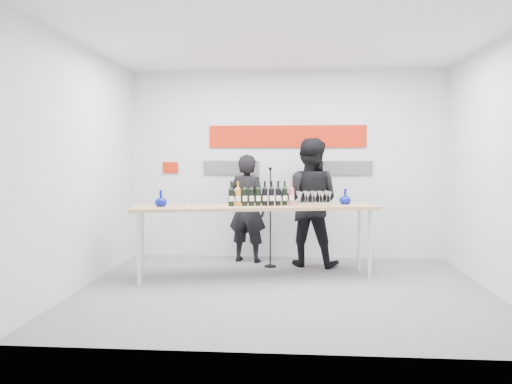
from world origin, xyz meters
TOP-DOWN VIEW (x-y plane):
  - ground at (0.00, 0.00)m, footprint 5.00×5.00m
  - back_wall at (0.00, 2.00)m, footprint 5.00×0.04m
  - signage at (-0.06, 1.97)m, footprint 3.38×0.02m
  - tasting_table at (-0.40, 0.59)m, footprint 3.31×1.27m
  - wine_bottles at (-0.32, 0.59)m, footprint 0.88×0.25m
  - decanter_left at (-1.63, 0.39)m, footprint 0.16×0.16m
  - decanter_right at (0.82, 0.87)m, footprint 0.16×0.16m
  - glasses_left at (-1.24, 0.42)m, footprint 0.29×0.26m
  - glasses_right at (0.38, 0.74)m, footprint 0.49×0.30m
  - presenter_left at (-0.61, 1.59)m, footprint 0.68×0.53m
  - presenter_right at (0.34, 1.42)m, footprint 1.06×0.91m
  - mic_stand at (-0.23, 1.26)m, footprint 0.17×0.17m

SIDE VIEW (x-z plane):
  - ground at x=0.00m, z-range 0.00..0.00m
  - mic_stand at x=-0.23m, z-range -0.29..1.19m
  - presenter_left at x=-0.61m, z-range 0.00..1.66m
  - tasting_table at x=-0.40m, z-range 0.41..1.39m
  - presenter_right at x=0.34m, z-range 0.00..1.90m
  - glasses_right at x=0.38m, z-range 0.97..1.16m
  - glasses_left at x=-1.24m, z-range 0.97..1.16m
  - decanter_left at x=-1.63m, z-range 0.97..1.19m
  - decanter_right at x=0.82m, z-range 0.97..1.19m
  - wine_bottles at x=-0.32m, z-range 0.97..1.30m
  - back_wall at x=0.00m, z-range 0.00..3.00m
  - signage at x=-0.06m, z-range 1.41..2.20m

